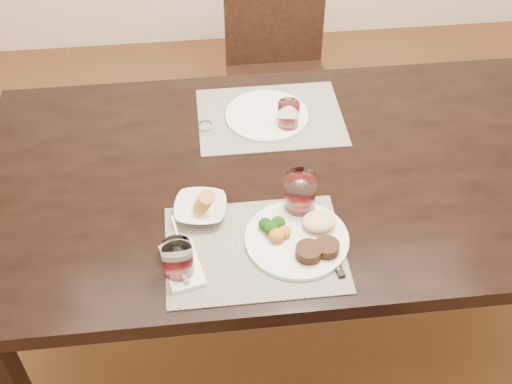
{
  "coord_description": "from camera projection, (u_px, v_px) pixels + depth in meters",
  "views": [
    {
      "loc": [
        -0.35,
        -1.37,
        2.02
      ],
      "look_at": [
        -0.21,
        -0.15,
        0.82
      ],
      "focal_mm": 45.0,
      "sensor_mm": 36.0,
      "label": 1
    }
  ],
  "objects": [
    {
      "name": "wine_glass_side",
      "position": [
        178.0,
        262.0,
        1.57
      ],
      "size": [
        0.08,
        0.08,
        0.11
      ],
      "rotation": [
        0.0,
        0.0,
        0.05
      ],
      "color": "white",
      "rests_on": "dining_table"
    },
    {
      "name": "salt_cellar",
      "position": [
        205.0,
        127.0,
        2.01
      ],
      "size": [
        0.04,
        0.04,
        0.02
      ],
      "rotation": [
        0.0,
        0.0,
        -0.42
      ],
      "color": "white",
      "rests_on": "dining_table"
    },
    {
      "name": "placemat_near",
      "position": [
        255.0,
        249.0,
        1.66
      ],
      "size": [
        0.46,
        0.34,
        0.0
      ],
      "primitive_type": "cube",
      "color": "gray",
      "rests_on": "dining_table"
    },
    {
      "name": "cracker_bowl",
      "position": [
        201.0,
        209.0,
        1.73
      ],
      "size": [
        0.16,
        0.16,
        0.06
      ],
      "rotation": [
        0.0,
        0.0,
        -0.15
      ],
      "color": "silver",
      "rests_on": "placemat_near"
    },
    {
      "name": "wine_glass_near",
      "position": [
        300.0,
        196.0,
        1.72
      ],
      "size": [
        0.09,
        0.09,
        0.12
      ],
      "rotation": [
        0.0,
        0.0,
        -0.07
      ],
      "color": "white",
      "rests_on": "placemat_near"
    },
    {
      "name": "napkin_fork",
      "position": [
        182.0,
        265.0,
        1.61
      ],
      "size": [
        0.12,
        0.17,
        0.02
      ],
      "rotation": [
        0.0,
        0.0,
        0.22
      ],
      "color": "white",
      "rests_on": "placemat_near"
    },
    {
      "name": "dining_table",
      "position": [
        319.0,
        187.0,
        1.94
      ],
      "size": [
        2.0,
        1.0,
        0.75
      ],
      "color": "black",
      "rests_on": "ground"
    },
    {
      "name": "wine_glass_far",
      "position": [
        288.0,
        117.0,
        1.98
      ],
      "size": [
        0.07,
        0.07,
        0.09
      ],
      "rotation": [
        0.0,
        0.0,
        -0.42
      ],
      "color": "white",
      "rests_on": "placemat_far"
    },
    {
      "name": "placemat_far",
      "position": [
        270.0,
        117.0,
        2.05
      ],
      "size": [
        0.46,
        0.34,
        0.0
      ],
      "primitive_type": "cube",
      "color": "gray",
      "rests_on": "dining_table"
    },
    {
      "name": "steak_knife",
      "position": [
        334.0,
        256.0,
        1.63
      ],
      "size": [
        0.03,
        0.21,
        0.01
      ],
      "rotation": [
        0.0,
        0.0,
        0.14
      ],
      "color": "silver",
      "rests_on": "placemat_near"
    },
    {
      "name": "ground_plane",
      "position": [
        307.0,
        315.0,
        2.41
      ],
      "size": [
        4.5,
        4.5,
        0.0
      ],
      "primitive_type": "plane",
      "color": "#4C2E18",
      "rests_on": "ground"
    },
    {
      "name": "dinner_plate",
      "position": [
        302.0,
        237.0,
        1.66
      ],
      "size": [
        0.27,
        0.27,
        0.05
      ],
      "rotation": [
        0.0,
        0.0,
        -0.04
      ],
      "color": "silver",
      "rests_on": "placemat_near"
    },
    {
      "name": "far_plate",
      "position": [
        267.0,
        115.0,
        2.05
      ],
      "size": [
        0.27,
        0.27,
        0.01
      ],
      "primitive_type": "cylinder",
      "color": "silver",
      "rests_on": "placemat_far"
    },
    {
      "name": "sauce_ramekin",
      "position": [
        177.0,
        251.0,
        1.63
      ],
      "size": [
        0.08,
        0.12,
        0.07
      ],
      "rotation": [
        0.0,
        0.0,
        0.26
      ],
      "color": "silver",
      "rests_on": "placemat_near"
    },
    {
      "name": "chair_far",
      "position": [
        277.0,
        63.0,
        2.72
      ],
      "size": [
        0.42,
        0.42,
        0.9
      ],
      "color": "black",
      "rests_on": "ground"
    }
  ]
}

